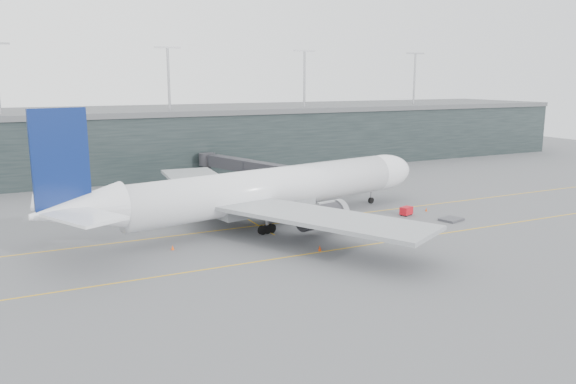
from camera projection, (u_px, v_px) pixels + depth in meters
name	position (u px, v px, depth m)	size (l,w,h in m)	color
ground	(219.00, 223.00, 87.91)	(320.00, 320.00, 0.00)	#545459
taxiline_a	(228.00, 229.00, 84.38)	(160.00, 0.25, 0.02)	gold
taxiline_b	(272.00, 259.00, 70.28)	(160.00, 0.25, 0.02)	gold
taxiline_lead_main	(210.00, 197.00, 107.68)	(0.25, 60.00, 0.02)	gold
terminal	(141.00, 140.00, 137.53)	(240.00, 36.00, 29.00)	black
main_aircraft	(267.00, 190.00, 86.99)	(66.92, 61.95, 18.88)	white
jet_bridge	(269.00, 168.00, 114.15)	(15.13, 43.32, 5.94)	#2D2C32
gse_cart	(406.00, 211.00, 92.84)	(2.45, 1.99, 1.44)	red
baggage_dolly	(451.00, 219.00, 89.54)	(3.42, 2.74, 0.34)	#3D3D43
uld_a	(161.00, 208.00, 94.58)	(1.78, 1.44, 1.60)	#323136
uld_b	(176.00, 205.00, 96.11)	(2.48, 2.23, 1.87)	#323136
uld_c	(192.00, 206.00, 95.24)	(2.51, 2.20, 1.95)	#323136
cone_nose	(426.00, 209.00, 95.79)	(0.41, 0.41, 0.65)	#D3460B
cone_wing_stbd	(320.00, 248.00, 73.75)	(0.46, 0.46, 0.73)	red
cone_wing_port	(243.00, 200.00, 102.75)	(0.47, 0.47, 0.75)	#F04F0D
cone_tail	(173.00, 247.00, 74.19)	(0.42, 0.42, 0.66)	#FF500E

